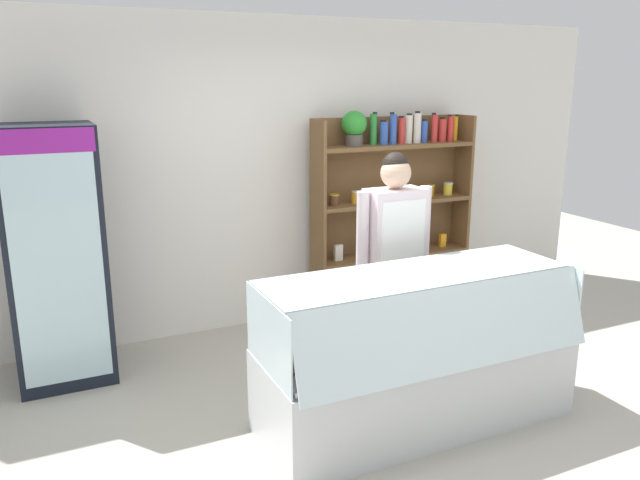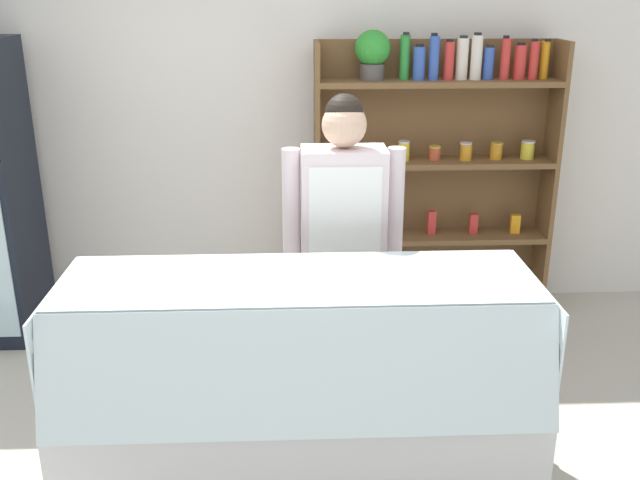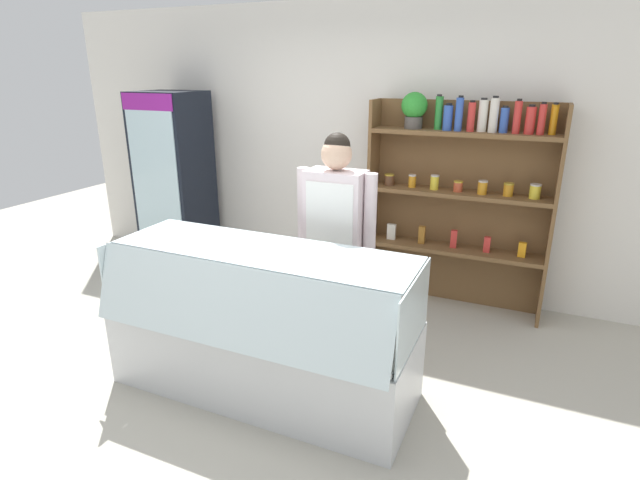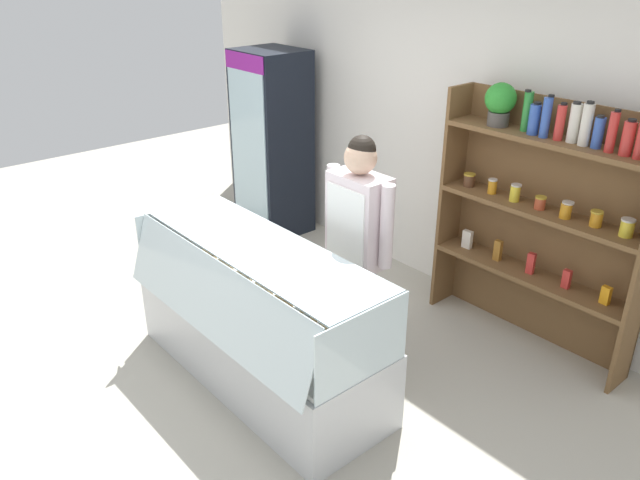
% 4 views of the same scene
% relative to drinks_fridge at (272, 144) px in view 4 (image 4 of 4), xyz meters
% --- Properties ---
extents(ground_plane, '(12.00, 12.00, 0.00)m').
position_rel_drinks_fridge_xyz_m(ground_plane, '(1.91, -1.64, -0.94)').
color(ground_plane, '#B7B2A3').
extents(back_wall, '(6.80, 0.10, 2.70)m').
position_rel_drinks_fridge_xyz_m(back_wall, '(1.91, 0.48, 0.41)').
color(back_wall, white).
rests_on(back_wall, ground).
extents(drinks_fridge, '(0.66, 0.60, 1.88)m').
position_rel_drinks_fridge_xyz_m(drinks_fridge, '(0.00, 0.00, 0.00)').
color(drinks_fridge, black).
rests_on(drinks_fridge, ground).
extents(shelving_unit, '(1.58, 0.29, 1.91)m').
position_rel_drinks_fridge_xyz_m(shelving_unit, '(2.91, 0.23, 0.15)').
color(shelving_unit, brown).
rests_on(shelving_unit, ground).
extents(deli_display_case, '(2.02, 0.80, 1.01)m').
position_rel_drinks_fridge_xyz_m(deli_display_case, '(2.00, -1.63, -0.63)').
color(deli_display_case, silver).
rests_on(deli_display_case, ground).
extents(shop_clerk, '(0.61, 0.25, 1.68)m').
position_rel_drinks_fridge_xyz_m(shop_clerk, '(2.24, -0.94, 0.05)').
color(shop_clerk, '#2D2D38').
rests_on(shop_clerk, ground).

